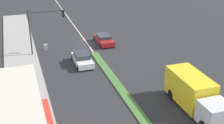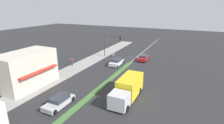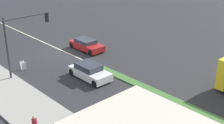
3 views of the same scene
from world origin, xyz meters
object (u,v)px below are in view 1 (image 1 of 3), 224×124
Objects in this scene: delivery_truck at (195,94)px; van_white at (82,59)px; warning_aframe_sign at (46,47)px; hatchback_red at (104,39)px; traffic_signal_main at (41,24)px; pedestrian at (9,85)px.

delivery_truck is 14.48m from van_white.
warning_aframe_sign is 7.93m from hatchback_red.
pedestrian is (4.34, 9.39, -2.95)m from traffic_signal_main.
traffic_signal_main reaches higher than van_white.
traffic_signal_main is at bearing -114.81° from pedestrian.
delivery_truck is (-11.12, 17.28, -2.43)m from traffic_signal_main.
traffic_signal_main is 9.03m from hatchback_red.
hatchback_red reaches higher than warning_aframe_sign.
pedestrian is at bearing 65.19° from traffic_signal_main.
traffic_signal_main is 1.34× the size of van_white.
pedestrian is 11.47m from warning_aframe_sign.
van_white is (4.40, 5.96, 0.05)m from hatchback_red.
hatchback_red is (-8.32, -1.21, -3.29)m from traffic_signal_main.
delivery_truck is at bearing 120.34° from warning_aframe_sign.
warning_aframe_sign is at bearing -59.66° from delivery_truck.
delivery_truck is (-10.73, 18.33, 1.04)m from warning_aframe_sign.
pedestrian is 17.37m from delivery_truck.
delivery_truck is 1.79× the size of van_white.
traffic_signal_main is 6.96m from van_white.
delivery_truck reaches higher than hatchback_red.
warning_aframe_sign is 0.20× the size of hatchback_red.
traffic_signal_main is 6.69× the size of warning_aframe_sign.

